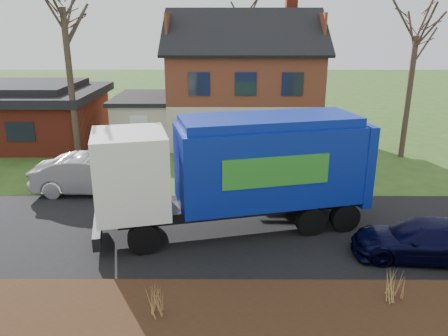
{
  "coord_description": "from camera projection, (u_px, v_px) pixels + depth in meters",
  "views": [
    {
      "loc": [
        0.91,
        -14.27,
        7.14
      ],
      "look_at": [
        0.83,
        2.5,
        1.62
      ],
      "focal_mm": 35.0,
      "sensor_mm": 36.0,
      "label": 1
    }
  ],
  "objects": [
    {
      "name": "grass_clump_east",
      "position": [
        396.0,
        285.0,
        11.26
      ],
      "size": [
        0.37,
        0.3,
        0.92
      ],
      "color": "#AA844B",
      "rests_on": "mulch_verge"
    },
    {
      "name": "ranch_house",
      "position": [
        23.0,
        113.0,
        27.63
      ],
      "size": [
        9.8,
        8.2,
        3.7
      ],
      "color": "maroon",
      "rests_on": "ground"
    },
    {
      "name": "road",
      "position": [
        201.0,
        232.0,
        15.79
      ],
      "size": [
        80.0,
        7.0,
        0.02
      ],
      "primitive_type": "cube",
      "color": "black",
      "rests_on": "ground"
    },
    {
      "name": "ground",
      "position": [
        201.0,
        232.0,
        15.79
      ],
      "size": [
        120.0,
        120.0,
        0.0
      ],
      "primitive_type": "plane",
      "color": "#334B19",
      "rests_on": "ground"
    },
    {
      "name": "tree_front_east",
      "position": [
        420.0,
        14.0,
        22.44
      ],
      "size": [
        3.39,
        3.39,
        9.42
      ],
      "color": "#433128",
      "rests_on": "ground"
    },
    {
      "name": "navy_wagon",
      "position": [
        424.0,
        240.0,
        13.85
      ],
      "size": [
        4.61,
        2.34,
        1.28
      ],
      "primitive_type": "imported",
      "rotation": [
        0.0,
        0.0,
        -1.7
      ],
      "color": "black",
      "rests_on": "ground"
    },
    {
      "name": "garbage_truck",
      "position": [
        241.0,
        167.0,
        15.36
      ],
      "size": [
        10.0,
        4.79,
        4.14
      ],
      "rotation": [
        0.0,
        0.0,
        0.24
      ],
      "color": "black",
      "rests_on": "ground"
    },
    {
      "name": "mulch_verge",
      "position": [
        189.0,
        324.0,
        10.71
      ],
      "size": [
        80.0,
        3.5,
        0.3
      ],
      "primitive_type": "cube",
      "color": "black",
      "rests_on": "ground"
    },
    {
      "name": "silver_sedan",
      "position": [
        93.0,
        174.0,
        19.26
      ],
      "size": [
        5.17,
        1.81,
        1.7
      ],
      "primitive_type": "imported",
      "rotation": [
        0.0,
        0.0,
        1.57
      ],
      "color": "#B5B8BE",
      "rests_on": "ground"
    },
    {
      "name": "main_house",
      "position": [
        235.0,
        76.0,
        27.74
      ],
      "size": [
        12.95,
        8.95,
        9.26
      ],
      "color": "beige",
      "rests_on": "ground"
    },
    {
      "name": "grass_clump_mid",
      "position": [
        155.0,
        297.0,
        10.73
      ],
      "size": [
        0.33,
        0.27,
        0.93
      ],
      "color": "#A77D49",
      "rests_on": "mulch_verge"
    }
  ]
}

